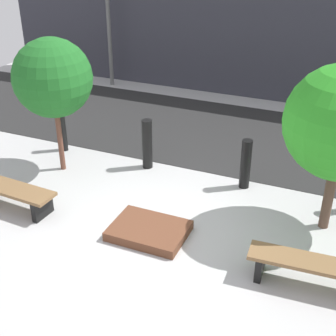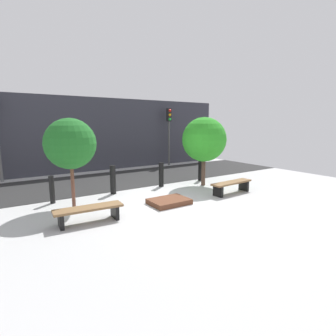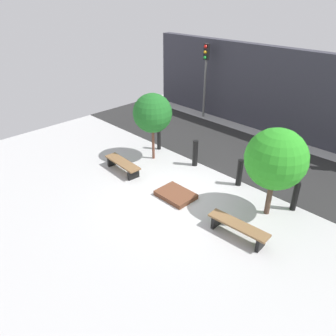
{
  "view_description": "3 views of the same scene",
  "coord_description": "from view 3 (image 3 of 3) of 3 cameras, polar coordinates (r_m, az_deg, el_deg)",
  "views": [
    {
      "loc": [
        2.78,
        -5.7,
        4.69
      ],
      "look_at": [
        0.36,
        -0.03,
        1.36
      ],
      "focal_mm": 50.0,
      "sensor_mm": 36.0,
      "label": 1
    },
    {
      "loc": [
        -4.5,
        -6.79,
        2.57
      ],
      "look_at": [
        0.12,
        0.24,
        1.13
      ],
      "focal_mm": 28.0,
      "sensor_mm": 36.0,
      "label": 2
    },
    {
      "loc": [
        6.41,
        -6.67,
        6.25
      ],
      "look_at": [
        -0.48,
        0.1,
        0.89
      ],
      "focal_mm": 35.0,
      "sensor_mm": 36.0,
      "label": 3
    }
  ],
  "objects": [
    {
      "name": "bollard_left",
      "position": [
        12.89,
        4.75,
        2.6
      ],
      "size": [
        0.21,
        0.21,
        1.07
      ],
      "primitive_type": "cylinder",
      "color": "black",
      "rests_on": "ground"
    },
    {
      "name": "tree_behind_right_bench",
      "position": [
        9.9,
        18.29,
        1.47
      ],
      "size": [
        1.82,
        1.82,
        2.83
      ],
      "color": "brown",
      "rests_on": "ground"
    },
    {
      "name": "bollard_right",
      "position": [
        11.04,
        21.27,
        -4.63
      ],
      "size": [
        0.19,
        0.19,
        0.99
      ],
      "primitive_type": "cylinder",
      "color": "black",
      "rests_on": "ground"
    },
    {
      "name": "bench_left",
      "position": [
        12.61,
        -7.91,
        0.63
      ],
      "size": [
        1.77,
        0.57,
        0.42
      ],
      "rotation": [
        0.0,
        0.0,
        -0.06
      ],
      "color": "black",
      "rests_on": "ground"
    },
    {
      "name": "bollard_far_left",
      "position": [
        14.23,
        -1.6,
        4.99
      ],
      "size": [
        0.16,
        0.16,
        0.91
      ],
      "primitive_type": "cylinder",
      "color": "black",
      "rests_on": "ground"
    },
    {
      "name": "planter_bed",
      "position": [
        11.12,
        1.34,
        -4.68
      ],
      "size": [
        1.24,
        0.92,
        0.16
      ],
      "primitive_type": "cube",
      "color": "brown",
      "rests_on": "ground"
    },
    {
      "name": "bollard_center",
      "position": [
        11.82,
        12.35,
        -0.8
      ],
      "size": [
        0.2,
        0.2,
        1.0
      ],
      "primitive_type": "cylinder",
      "color": "black",
      "rests_on": "ground"
    },
    {
      "name": "bench_right",
      "position": [
        9.55,
        12.1,
        -10.12
      ],
      "size": [
        1.83,
        0.53,
        0.45
      ],
      "rotation": [
        0.0,
        0.0,
        0.06
      ],
      "color": "black",
      "rests_on": "ground"
    },
    {
      "name": "traffic_light_west",
      "position": [
        17.59,
        6.56,
        16.93
      ],
      "size": [
        0.28,
        0.27,
        3.79
      ],
      "color": "#5F5F5F",
      "rests_on": "ground"
    },
    {
      "name": "ground_plane",
      "position": [
        11.16,
        1.35,
        -5.02
      ],
      "size": [
        18.0,
        18.0,
        0.0
      ],
      "primitive_type": "plane",
      "color": "#B1B1B1"
    },
    {
      "name": "tree_behind_left_bench",
      "position": [
        12.86,
        -2.72,
        9.51
      ],
      "size": [
        1.53,
        1.53,
        2.73
      ],
      "color": "brown",
      "rests_on": "ground"
    },
    {
      "name": "building_facade",
      "position": [
        16.1,
        20.74,
        11.79
      ],
      "size": [
        16.2,
        0.5,
        3.95
      ],
      "primitive_type": "cube",
      "color": "#33333D",
      "rests_on": "ground"
    },
    {
      "name": "road_strip",
      "position": [
        14.24,
        13.84,
        2.13
      ],
      "size": [
        18.0,
        4.01,
        0.01
      ],
      "primitive_type": "cube",
      "color": "#272727",
      "rests_on": "ground"
    }
  ]
}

